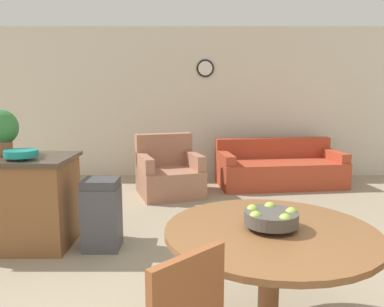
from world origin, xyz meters
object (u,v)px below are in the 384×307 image
object	(u,v)px
dining_table	(271,256)
potted_plant	(1,130)
couch	(280,169)
armchair	(170,174)
teal_bowl	(22,154)
fruit_bowl	(272,217)
kitchen_island	(17,201)
trash_bin	(103,214)

from	to	relation	value
dining_table	potted_plant	size ratio (longest dim) A/B	2.70
couch	armchair	distance (m)	1.90
teal_bowl	couch	xyz separation A→B (m)	(3.07, 2.67, -0.69)
couch	potted_plant	bearing A→B (deg)	-152.26
fruit_bowl	potted_plant	xyz separation A→B (m)	(-2.41, 1.67, 0.35)
fruit_bowl	kitchen_island	xyz separation A→B (m)	(-2.24, 1.53, -0.35)
kitchen_island	armchair	size ratio (longest dim) A/B	1.05
trash_bin	armchair	xyz separation A→B (m)	(0.53, 2.05, -0.05)
potted_plant	couch	world-z (taller)	potted_plant
fruit_bowl	dining_table	bearing A→B (deg)	-60.60
teal_bowl	fruit_bowl	bearing A→B (deg)	-33.79
dining_table	potted_plant	world-z (taller)	potted_plant
kitchen_island	trash_bin	distance (m)	0.90
fruit_bowl	couch	xyz separation A→B (m)	(1.00, 4.06, -0.54)
potted_plant	couch	size ratio (longest dim) A/B	0.22
kitchen_island	couch	bearing A→B (deg)	38.02
couch	armchair	world-z (taller)	armchair
dining_table	couch	world-z (taller)	couch
dining_table	trash_bin	distance (m)	1.98
kitchen_island	teal_bowl	size ratio (longest dim) A/B	3.81
kitchen_island	teal_bowl	distance (m)	0.55
potted_plant	couch	xyz separation A→B (m)	(3.40, 2.39, -0.89)
fruit_bowl	armchair	xyz separation A→B (m)	(-0.82, 3.49, -0.51)
teal_bowl	couch	bearing A→B (deg)	41.02
fruit_bowl	couch	size ratio (longest dim) A/B	0.15
teal_bowl	couch	world-z (taller)	teal_bowl
armchair	kitchen_island	bearing A→B (deg)	-144.11
kitchen_island	armchair	distance (m)	2.42
dining_table	fruit_bowl	xyz separation A→B (m)	(-0.00, 0.00, 0.24)
dining_table	trash_bin	bearing A→B (deg)	133.19
trash_bin	couch	xyz separation A→B (m)	(2.34, 2.62, -0.08)
potted_plant	kitchen_island	bearing A→B (deg)	-37.94
fruit_bowl	potted_plant	size ratio (longest dim) A/B	0.68
kitchen_island	potted_plant	xyz separation A→B (m)	(-0.17, 0.13, 0.70)
armchair	dining_table	bearing A→B (deg)	-94.95
fruit_bowl	kitchen_island	size ratio (longest dim) A/B	0.27
couch	armchair	bearing A→B (deg)	-169.83
teal_bowl	trash_bin	xyz separation A→B (m)	(0.73, 0.05, -0.61)
potted_plant	trash_bin	bearing A→B (deg)	-12.34
fruit_bowl	teal_bowl	xyz separation A→B (m)	(-2.08, 1.39, 0.15)
kitchen_island	couch	distance (m)	4.11
fruit_bowl	trash_bin	size ratio (longest dim) A/B	0.45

